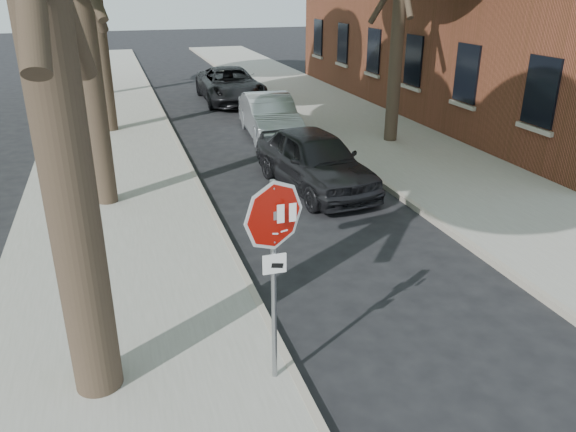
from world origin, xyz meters
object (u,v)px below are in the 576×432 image
object	(u,v)px
car_a	(315,160)
car_d	(230,85)
stop_sign	(274,245)
car_b	(270,116)

from	to	relation	value
car_a	car_d	bearing A→B (deg)	81.42
stop_sign	car_a	bearing A→B (deg)	66.28
car_a	car_b	bearing A→B (deg)	79.51
stop_sign	car_d	size ratio (longest dim) A/B	0.51
stop_sign	car_b	bearing A→B (deg)	74.62
stop_sign	car_a	world-z (taller)	stop_sign
car_a	car_d	world-z (taller)	car_a
car_b	car_a	bearing A→B (deg)	-89.50
car_a	car_d	xyz separation A→B (m)	(0.32, 11.38, -0.02)
car_d	car_a	bearing A→B (deg)	-90.61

